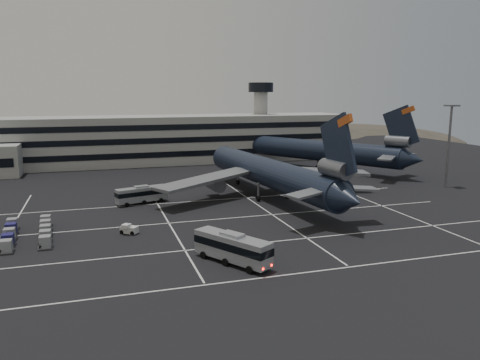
{
  "coord_description": "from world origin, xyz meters",
  "views": [
    {
      "loc": [
        -16.84,
        -69.51,
        20.94
      ],
      "look_at": [
        8.48,
        11.5,
        5.0
      ],
      "focal_mm": 35.0,
      "sensor_mm": 36.0,
      "label": 1
    }
  ],
  "objects_px": {
    "uld_cluster": "(28,233)",
    "trijet_main": "(270,173)",
    "bus_near": "(232,247)",
    "bus_far": "(142,194)"
  },
  "relations": [
    {
      "from": "trijet_main",
      "to": "bus_near",
      "type": "height_order",
      "value": "trijet_main"
    },
    {
      "from": "bus_near",
      "to": "uld_cluster",
      "type": "relative_size",
      "value": 0.77
    },
    {
      "from": "bus_near",
      "to": "uld_cluster",
      "type": "bearing_deg",
      "value": 112.79
    },
    {
      "from": "bus_far",
      "to": "uld_cluster",
      "type": "bearing_deg",
      "value": 117.48
    },
    {
      "from": "trijet_main",
      "to": "uld_cluster",
      "type": "height_order",
      "value": "trijet_main"
    },
    {
      "from": "bus_near",
      "to": "trijet_main",
      "type": "bearing_deg",
      "value": 30.63
    },
    {
      "from": "uld_cluster",
      "to": "trijet_main",
      "type": "bearing_deg",
      "value": 18.03
    },
    {
      "from": "bus_far",
      "to": "uld_cluster",
      "type": "xyz_separation_m",
      "value": [
        -18.06,
        -17.1,
        -1.04
      ]
    },
    {
      "from": "bus_near",
      "to": "uld_cluster",
      "type": "height_order",
      "value": "bus_near"
    },
    {
      "from": "bus_far",
      "to": "bus_near",
      "type": "bearing_deg",
      "value": 175.97
    }
  ]
}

